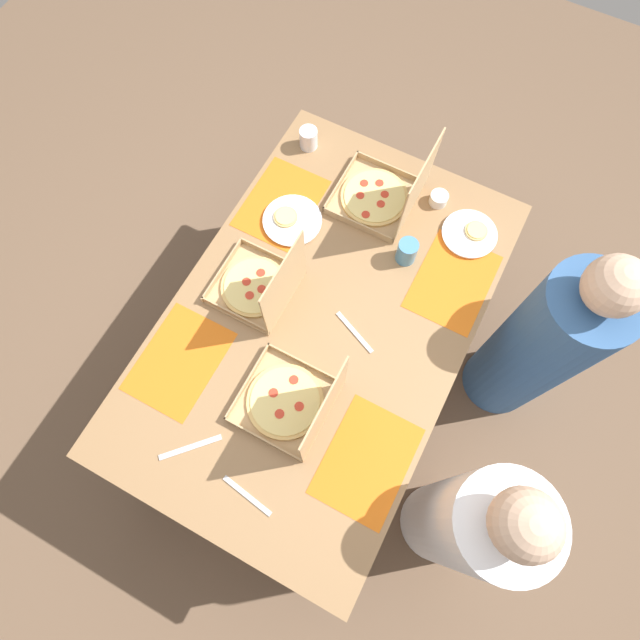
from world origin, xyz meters
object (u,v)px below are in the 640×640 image
Objects in this scene: diner_right_seat at (468,523)px; pizza_box_corner_left at (293,404)px; pizza_box_corner_right at (384,195)px; plate_far_left at (470,234)px; condiment_bowl at (439,199)px; pizza_box_edge_far at (261,285)px; plate_near_right at (292,220)px; cup_clear_left at (309,138)px; diner_left_seat at (539,347)px; cup_red at (407,251)px.

pizza_box_corner_left is at bearing -93.68° from diner_right_seat.
pizza_box_corner_right is at bearing -139.22° from diner_right_seat.
condiment_bowl is at bearing -115.66° from plate_far_left.
plate_near_right is at bearing -171.47° from pizza_box_edge_far.
diner_left_seat is (0.29, 1.17, -0.23)m from cup_clear_left.
pizza_box_corner_left is 0.75m from diner_right_seat.
plate_near_right is 0.46m from cup_red.
pizza_box_corner_left is 4.71× the size of condiment_bowl.
pizza_box_corner_left is 0.72m from plate_near_right.
plate_far_left is (-0.26, 0.63, -0.00)m from plate_near_right.
diner_left_seat reaches higher than plate_near_right.
diner_right_seat is (0.73, 0.00, -0.02)m from diner_left_seat.
plate_near_right is 2.29× the size of cup_red.
condiment_bowl is 0.06× the size of diner_right_seat.
condiment_bowl is 0.70m from diner_left_seat.
diner_right_seat reaches higher than pizza_box_edge_far.
condiment_bowl is 0.06× the size of diner_left_seat.
pizza_box_corner_right is 1.59× the size of plate_far_left.
diner_left_seat is at bearing 92.96° from plate_near_right.
pizza_box_corner_right is at bearing -86.23° from plate_far_left.
diner_left_seat reaches higher than plate_far_left.
pizza_box_edge_far is 0.67m from cup_clear_left.
diner_right_seat reaches higher than pizza_box_corner_right.
cup_red reaches higher than cup_clear_left.
condiment_bowl is at bearing 89.65° from cup_clear_left.
diner_right_seat is (0.05, 0.70, -0.26)m from pizza_box_corner_left.
diner_left_seat reaches higher than cup_clear_left.
cup_red is at bearing 44.92° from pizza_box_corner_right.
pizza_box_corner_left is 0.93m from plate_far_left.
cup_red is 1.15× the size of cup_clear_left.
pizza_box_corner_left is 1.57× the size of plate_far_left.
cup_clear_left is (-0.97, -0.46, -0.01)m from pizza_box_corner_left.
pizza_box_edge_far is at bearing -22.52° from pizza_box_corner_right.
plate_near_right is 1.08× the size of plate_far_left.
pizza_box_edge_far is at bearing -136.31° from pizza_box_corner_left.
pizza_box_corner_right reaches higher than plate_far_left.
plate_near_right is (0.24, -0.27, -0.04)m from pizza_box_corner_right.
cup_clear_left is (-0.11, -0.38, -0.01)m from pizza_box_corner_right.
diner_right_seat is (1.01, 0.60, -0.23)m from condiment_bowl.
diner_left_seat reaches higher than pizza_box_corner_right.
pizza_box_edge_far reaches higher than cup_clear_left.
pizza_box_edge_far is 0.31m from plate_near_right.
diner_left_seat is 0.73m from diner_right_seat.
diner_right_seat is (0.94, 0.43, -0.21)m from plate_far_left.
pizza_box_edge_far reaches higher than condiment_bowl.
diner_right_seat reaches higher than cup_clear_left.
diner_right_seat reaches higher than plate_near_right.
pizza_box_corner_right is 1.23m from diner_right_seat.
pizza_box_edge_far is 1.11m from diner_right_seat.
diner_right_seat is at bearing 48.95° from cup_clear_left.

